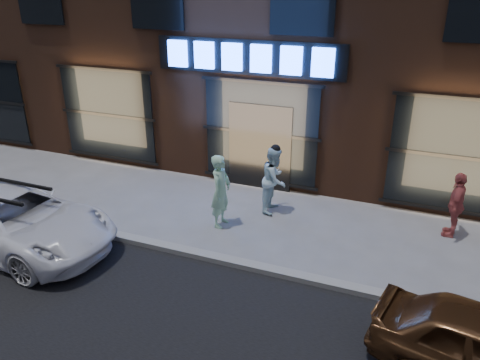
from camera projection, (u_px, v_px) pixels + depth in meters
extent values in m
plane|color=slate|center=(198.00, 256.00, 10.04)|extent=(90.00, 90.00, 0.00)
cube|color=gray|center=(198.00, 254.00, 10.01)|extent=(60.00, 0.25, 0.12)
cube|color=black|center=(247.00, 57.00, 12.10)|extent=(5.20, 0.06, 0.90)
cube|color=black|center=(260.00, 147.00, 12.90)|extent=(1.80, 0.10, 2.40)
cube|color=#FFBF72|center=(109.00, 114.00, 14.49)|extent=(3.00, 0.04, 2.60)
cube|color=black|center=(108.00, 115.00, 14.45)|extent=(3.20, 0.06, 2.80)
cube|color=#FFBF72|center=(261.00, 133.00, 12.79)|extent=(3.00, 0.04, 2.60)
cube|color=black|center=(260.00, 133.00, 12.75)|extent=(3.20, 0.06, 2.80)
cube|color=#FFBF72|center=(459.00, 156.00, 11.09)|extent=(3.00, 0.04, 2.60)
cube|color=black|center=(460.00, 157.00, 11.06)|extent=(3.20, 0.06, 2.80)
cube|color=black|center=(303.00, 1.00, 11.06)|extent=(1.60, 0.06, 1.60)
cube|color=#2659FF|center=(178.00, 53.00, 12.72)|extent=(0.55, 0.12, 0.70)
cube|color=#2659FF|center=(204.00, 55.00, 12.45)|extent=(0.55, 0.12, 0.70)
cube|color=#2659FF|center=(232.00, 57.00, 12.18)|extent=(0.55, 0.12, 0.70)
cube|color=#2659FF|center=(261.00, 59.00, 11.91)|extent=(0.55, 0.12, 0.70)
cube|color=#2659FF|center=(291.00, 61.00, 11.63)|extent=(0.55, 0.12, 0.70)
cube|color=#2659FF|center=(323.00, 63.00, 11.36)|extent=(0.55, 0.12, 0.70)
imported|color=#C2FFCC|center=(221.00, 191.00, 10.98)|extent=(0.45, 0.66, 1.78)
imported|color=white|center=(275.00, 179.00, 11.72)|extent=(0.65, 0.83, 1.70)
imported|color=#B8504B|center=(456.00, 205.00, 10.58)|extent=(0.50, 0.96, 1.56)
imported|color=white|center=(15.00, 220.00, 10.19)|extent=(4.81, 2.50, 1.30)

